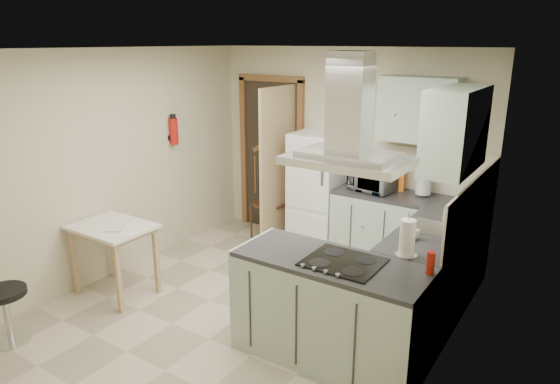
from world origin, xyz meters
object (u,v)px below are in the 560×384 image
Objects in this scene: microwave at (372,179)px; fridge at (318,192)px; bentwood_chair at (269,204)px; peninsula at (330,310)px; extractor_hood at (347,161)px; stool at (7,315)px; drop_leaf_table at (115,260)px.

fridge is at bearing -173.90° from microwave.
fridge reaches higher than bentwood_chair.
microwave reaches higher than peninsula.
extractor_hood reaches higher than stool.
bentwood_chair is at bearing -174.40° from fridge.
bentwood_chair is (-1.92, 1.91, 0.04)m from peninsula.
stool is at bearing -93.81° from drop_leaf_table.
drop_leaf_table is at bearing -174.55° from peninsula.
bentwood_chair is 1.94× the size of stool.
fridge is 0.78m from microwave.
fridge is 1.52× the size of bentwood_chair.
peninsula is at bearing -28.48° from bentwood_chair.
drop_leaf_table is 2.96m from microwave.
drop_leaf_table is at bearing -117.98° from fridge.
peninsula is 2.71m from bentwood_chair.
extractor_hood is 1.81× the size of microwave.
peninsula is (1.22, -1.98, -0.30)m from fridge.
extractor_hood reaches higher than fridge.
peninsula reaches higher than drop_leaf_table.
drop_leaf_table is at bearing 85.85° from stool.
microwave is (0.72, -0.03, 0.29)m from fridge.
fridge is at bearing 62.36° from drop_leaf_table.
fridge reaches higher than drop_leaf_table.
extractor_hood is 3.04m from bentwood_chair.
peninsula is 1.27m from extractor_hood.
bentwood_chair is at bearing 77.84° from drop_leaf_table.
microwave is (1.89, 2.18, 0.66)m from drop_leaf_table.
extractor_hood reaches higher than drop_leaf_table.
extractor_hood is at bearing 5.57° from drop_leaf_table.
extractor_hood is 0.91× the size of bentwood_chair.
drop_leaf_table is (-1.17, -2.21, -0.37)m from fridge.
fridge is at bearing 21.93° from bentwood_chair.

